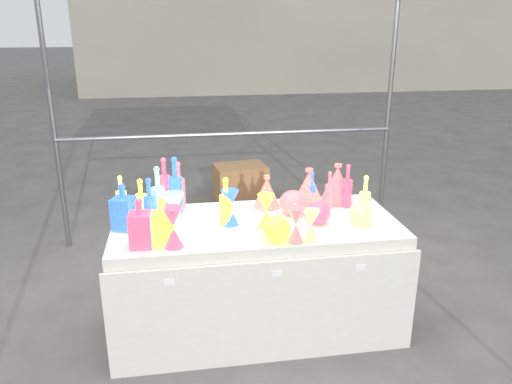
{
  "coord_description": "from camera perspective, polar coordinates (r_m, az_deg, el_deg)",
  "views": [
    {
      "loc": [
        -0.47,
        -2.9,
        1.96
      ],
      "look_at": [
        0.0,
        0.0,
        0.95
      ],
      "focal_mm": 35.0,
      "sensor_mm": 36.0,
      "label": 1
    }
  ],
  "objects": [
    {
      "name": "hourglass_1",
      "position": [
        2.87,
        4.57,
        -3.77
      ],
      "size": [
        0.12,
        0.12,
        0.21
      ],
      "primitive_type": null,
      "rotation": [
        0.0,
        0.0,
        0.22
      ],
      "color": "#231EB4",
      "rests_on": "display_table"
    },
    {
      "name": "ground",
      "position": [
        3.53,
        0.0,
        -14.74
      ],
      "size": [
        80.0,
        80.0,
        0.0
      ],
      "primitive_type": "plane",
      "color": "slate",
      "rests_on": "ground"
    },
    {
      "name": "bottle_1",
      "position": [
        3.32,
        -9.2,
        0.82
      ],
      "size": [
        0.11,
        0.11,
        0.38
      ],
      "primitive_type": null,
      "rotation": [
        0.0,
        0.0,
        -0.2
      ],
      "color": "#167B47",
      "rests_on": "display_table"
    },
    {
      "name": "globe_1",
      "position": [
        3.18,
        11.86,
        -2.68
      ],
      "size": [
        0.15,
        0.15,
        0.12
      ],
      "primitive_type": null,
      "rotation": [
        0.0,
        0.0,
        0.03
      ],
      "color": "#137278",
      "rests_on": "display_table"
    },
    {
      "name": "cardboard_box_flat",
      "position": [
        5.39,
        2.97,
        -2.05
      ],
      "size": [
        0.82,
        0.72,
        0.06
      ],
      "primitive_type": "cube",
      "rotation": [
        0.0,
        0.0,
        0.43
      ],
      "color": "#AE794E",
      "rests_on": "ground"
    },
    {
      "name": "globe_0",
      "position": [
        2.89,
        2.36,
        -4.37
      ],
      "size": [
        0.19,
        0.19,
        0.13
      ],
      "primitive_type": null,
      "rotation": [
        0.0,
        0.0,
        0.15
      ],
      "color": "#F64A17",
      "rests_on": "display_table"
    },
    {
      "name": "hourglass_2",
      "position": [
        2.89,
        6.32,
        -3.83
      ],
      "size": [
        0.12,
        0.12,
        0.19
      ],
      "primitive_type": null,
      "rotation": [
        0.0,
        0.0,
        0.39
      ],
      "color": "#137278",
      "rests_on": "display_table"
    },
    {
      "name": "decanter_1",
      "position": [
        2.86,
        -13.09,
        -3.44
      ],
      "size": [
        0.13,
        0.13,
        0.29
      ],
      "primitive_type": null,
      "rotation": [
        0.0,
        0.0,
        -0.05
      ],
      "color": "#EB5218",
      "rests_on": "display_table"
    },
    {
      "name": "hourglass_3",
      "position": [
        3.0,
        -9.32,
        -2.45
      ],
      "size": [
        0.13,
        0.13,
        0.25
      ],
      "primitive_type": null,
      "rotation": [
        0.0,
        0.0,
        0.03
      ],
      "color": "#BD2568",
      "rests_on": "display_table"
    },
    {
      "name": "globe_3",
      "position": [
        3.28,
        4.26,
        -1.36
      ],
      "size": [
        0.24,
        0.24,
        0.14
      ],
      "primitive_type": null,
      "rotation": [
        0.0,
        0.0,
        0.38
      ],
      "color": "#231EB4",
      "rests_on": "display_table"
    },
    {
      "name": "bottle_5",
      "position": [
        3.13,
        -11.11,
        -0.43
      ],
      "size": [
        0.11,
        0.11,
        0.38
      ],
      "primitive_type": null,
      "rotation": [
        0.0,
        0.0,
        -0.39
      ],
      "color": "#BD2568",
      "rests_on": "display_table"
    },
    {
      "name": "bottle_8",
      "position": [
        3.39,
        6.41,
        0.23
      ],
      "size": [
        0.08,
        0.08,
        0.26
      ],
      "primitive_type": null,
      "rotation": [
        0.0,
        0.0,
        0.43
      ],
      "color": "#167B47",
      "rests_on": "display_table"
    },
    {
      "name": "decanter_0",
      "position": [
        2.86,
        -10.66,
        -3.29
      ],
      "size": [
        0.13,
        0.13,
        0.28
      ],
      "primitive_type": null,
      "rotation": [
        0.0,
        0.0,
        0.14
      ],
      "color": "#F64A17",
      "rests_on": "display_table"
    },
    {
      "name": "lampshade_1",
      "position": [
        3.41,
        6.04,
        0.51
      ],
      "size": [
        0.28,
        0.28,
        0.27
      ],
      "primitive_type": null,
      "rotation": [
        0.0,
        0.0,
        0.28
      ],
      "color": "gold",
      "rests_on": "display_table"
    },
    {
      "name": "lampshade_2",
      "position": [
        3.53,
        9.27,
        1.02
      ],
      "size": [
        0.29,
        0.29,
        0.28
      ],
      "primitive_type": null,
      "rotation": [
        0.0,
        0.0,
        0.31
      ],
      "color": "#231EB4",
      "rests_on": "display_table"
    },
    {
      "name": "bottle_10",
      "position": [
        3.41,
        8.38,
        0.27
      ],
      "size": [
        0.06,
        0.06,
        0.26
      ],
      "primitive_type": null,
      "rotation": [
        0.0,
        0.0,
        -0.08
      ],
      "color": "#231EB4",
      "rests_on": "display_table"
    },
    {
      "name": "display_table",
      "position": [
        3.33,
        0.03,
        -9.46
      ],
      "size": [
        1.84,
        0.83,
        0.75
      ],
      "color": "silver",
      "rests_on": "ground"
    },
    {
      "name": "globe_2",
      "position": [
        3.16,
        7.1,
        -2.5
      ],
      "size": [
        0.21,
        0.21,
        0.13
      ],
      "primitive_type": null,
      "rotation": [
        0.0,
        0.0,
        -0.43
      ],
      "color": "#EB5218",
      "rests_on": "display_table"
    },
    {
      "name": "bottle_3",
      "position": [
        3.4,
        -8.83,
        0.79
      ],
      "size": [
        0.1,
        0.1,
        0.33
      ],
      "primitive_type": null,
      "rotation": [
        0.0,
        0.0,
        0.28
      ],
      "color": "#231EB4",
      "rests_on": "display_table"
    },
    {
      "name": "bottle_0",
      "position": [
        3.22,
        -12.99,
        -0.92
      ],
      "size": [
        0.08,
        0.08,
        0.28
      ],
      "primitive_type": null,
      "rotation": [
        0.0,
        0.0,
        -0.08
      ],
      "color": "#F64A17",
      "rests_on": "display_table"
    },
    {
      "name": "cardboard_box_closed",
      "position": [
        5.7,
        -1.78,
        1.05
      ],
      "size": [
        0.62,
        0.49,
        0.41
      ],
      "primitive_type": "cube",
      "rotation": [
        0.0,
        0.0,
        0.14
      ],
      "color": "#AE794E",
      "rests_on": "ground"
    },
    {
      "name": "bottle_11",
      "position": [
        3.2,
        12.32,
        -0.76
      ],
      "size": [
        0.09,
        0.09,
        0.31
      ],
      "primitive_type": null,
      "rotation": [
        0.0,
        0.0,
        0.33
      ],
      "color": "#137278",
      "rests_on": "display_table"
    },
    {
      "name": "hourglass_4",
      "position": [
        3.06,
        1.15,
        -2.19
      ],
      "size": [
        0.11,
        0.11,
        0.21
      ],
      "primitive_type": null,
      "rotation": [
        0.0,
        0.0,
        0.02
      ],
      "color": "#F64A17",
      "rests_on": "display_table"
    },
    {
      "name": "bottle_2",
      "position": [
        3.41,
        -10.4,
        1.02
      ],
      "size": [
        0.1,
        0.1,
        0.35
      ],
      "primitive_type": null,
      "rotation": [
        0.0,
        0.0,
        0.36
      ],
      "color": "#EB5218",
      "rests_on": "display_table"
    },
    {
      "name": "hourglass_5",
      "position": [
        3.1,
        -2.98,
        -1.79
      ],
      "size": [
        0.14,
        0.14,
        0.23
      ],
      "primitive_type": null,
      "rotation": [
        0.0,
        0.0,
        0.29
      ],
      "color": "#167B47",
      "rests_on": "display_table"
    },
    {
      "name": "lampshade_0",
      "position": [
        3.39,
        1.24,
        0.07
      ],
      "size": [
        0.22,
        0.22,
        0.22
      ],
      "primitive_type": null,
      "rotation": [
        0.0,
        0.0,
        0.22
      ],
      "color": "gold",
      "rests_on": "display_table"
    },
    {
      "name": "bottle_7",
      "position": [
        3.08,
        -12.04,
        -1.31
      ],
      "size": [
        0.08,
        0.08,
        0.33
      ],
      "primitive_type": null,
      "rotation": [
        0.0,
        0.0,
        -0.07
      ],
      "color": "#167B47",
      "rests_on": "display_table"
    },
    {
      "name": "bottle_9",
      "position": [
        3.44,
        10.39,
        0.71
      ],
      "size": [
        0.08,
        0.08,
        0.3
      ],
      "primitive_type": null,
      "rotation": [
        0.0,
        0.0,
        -0.2
      ],
      "color": "#EB5218",
      "rests_on": "display_table"
    },
    {
      "name": "bottle_6",
      "position": [
        3.09,
        -3.48,
        -1.08
      ],
      "size": [
        0.09,
        0.09,
        0.31
      ],
      "primitive_type": null,
      "rotation": [
        0.0,
        0.0,
        0.2
      ],
      "color": "#F64A17",
      "rests_on": "display_table"
    },
    {
      "name": "hourglass_0",
      "position": [
        2.83,
        -9.48,
        -4.0
      ],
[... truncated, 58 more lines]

